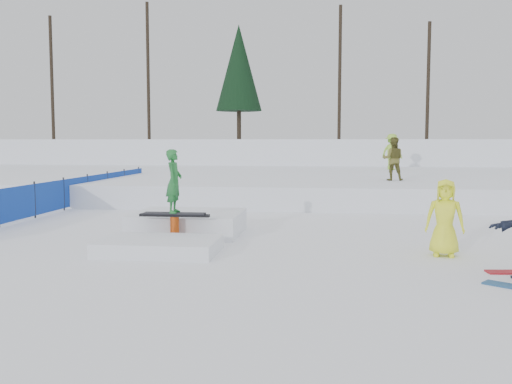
# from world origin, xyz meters

# --- Properties ---
(ground) EXTENTS (120.00, 120.00, 0.00)m
(ground) POSITION_xyz_m (0.00, 0.00, 0.00)
(ground) COLOR white
(snow_berm) EXTENTS (60.00, 14.00, 2.40)m
(snow_berm) POSITION_xyz_m (0.00, 30.00, 1.20)
(snow_berm) COLOR white
(snow_berm) RESTS_ON ground
(snow_midrise) EXTENTS (50.00, 18.00, 0.80)m
(snow_midrise) POSITION_xyz_m (0.00, 16.00, 0.40)
(snow_midrise) COLOR white
(snow_midrise) RESTS_ON ground
(safety_fence) EXTENTS (0.05, 16.00, 1.10)m
(safety_fence) POSITION_xyz_m (-6.50, 6.60, 0.55)
(safety_fence) COLOR #113599
(safety_fence) RESTS_ON ground
(treeline) EXTENTS (40.24, 4.22, 10.50)m
(treeline) POSITION_xyz_m (6.18, 28.28, 7.45)
(treeline) COLOR black
(treeline) RESTS_ON snow_berm
(walker_olive) EXTENTS (0.85, 0.69, 1.64)m
(walker_olive) POSITION_xyz_m (4.64, 10.81, 1.62)
(walker_olive) COLOR brown
(walker_olive) RESTS_ON snow_midrise
(walker_ygreen) EXTENTS (1.36, 1.33, 1.87)m
(walker_ygreen) POSITION_xyz_m (5.52, 19.21, 1.74)
(walker_ygreen) COLOR #98D03B
(walker_ygreen) RESTS_ON snow_midrise
(spectator_yellow) EXTENTS (0.83, 0.61, 1.55)m
(spectator_yellow) POSITION_xyz_m (4.50, 0.37, 0.77)
(spectator_yellow) COLOR #F4FF2C
(spectator_yellow) RESTS_ON ground
(jib_rail_feature) EXTENTS (2.60, 4.40, 2.11)m
(jib_rail_feature) POSITION_xyz_m (-1.24, 1.71, 0.30)
(jib_rail_feature) COLOR white
(jib_rail_feature) RESTS_ON ground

